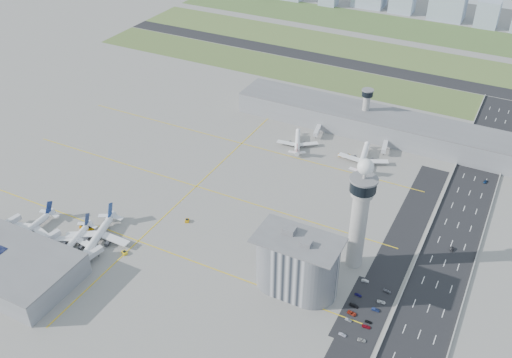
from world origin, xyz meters
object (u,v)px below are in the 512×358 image
at_px(tug_2, 124,252).
at_px(car_lot_3, 354,305).
at_px(car_lot_2, 352,313).
at_px(car_lot_9, 376,310).
at_px(airplane_near_a, 28,227).
at_px(car_hw_4, 478,135).
at_px(tug_1, 90,228).
at_px(car_lot_7, 366,327).
at_px(car_lot_10, 381,302).
at_px(airplane_far_a, 298,139).
at_px(car_lot_1, 348,320).
at_px(car_lot_4, 358,295).
at_px(admin_building, 297,264).
at_px(tug_4, 341,155).
at_px(car_lot_0, 342,334).
at_px(car_lot_11, 387,291).
at_px(car_hw_2, 485,182).
at_px(jet_bridge_far_0, 319,128).
at_px(car_lot_5, 365,281).
at_px(car_lot_6, 362,340).
at_px(car_hw_1, 452,249).
at_px(tug_5, 348,155).
at_px(tug_0, 83,226).
at_px(airplane_near_b, 72,239).
at_px(car_lot_8, 368,322).
at_px(airplane_far_b, 364,154).
at_px(secondary_tower, 366,106).
at_px(jet_bridge_near_2, 81,264).
at_px(airplane_near_c, 96,234).
at_px(tug_3, 187,220).
at_px(control_tower, 360,210).

xyz_separation_m(tug_2, car_lot_3, (122.76, 20.56, -0.27)).
relative_size(car_lot_2, car_lot_9, 1.19).
xyz_separation_m(airplane_near_a, car_hw_4, (204.88, 232.68, -4.92)).
distance_m(tug_1, car_lot_7, 162.42).
xyz_separation_m(tug_2, car_lot_2, (123.45, 15.37, -0.29)).
xyz_separation_m(car_lot_2, car_lot_10, (10.27, 13.49, -0.05)).
xyz_separation_m(airplane_far_a, car_lot_1, (87.17, -137.24, -4.32)).
bearing_deg(car_lot_4, admin_building, 111.04).
bearing_deg(tug_4, car_lot_0, -9.67).
xyz_separation_m(car_lot_7, car_hw_4, (15.03, 210.54, -0.01)).
distance_m(car_lot_11, car_hw_2, 126.18).
distance_m(jet_bridge_far_0, car_lot_5, 156.60).
xyz_separation_m(airplane_far_a, car_lot_0, (87.66, -146.85, -4.25)).
xyz_separation_m(admin_building, car_lot_10, (41.62, 8.99, -14.72)).
height_order(car_lot_6, car_hw_1, car_hw_1).
bearing_deg(car_lot_10, car_lot_11, -9.29).
bearing_deg(jet_bridge_far_0, tug_5, 42.55).
relative_size(tug_0, car_lot_5, 0.95).
bearing_deg(airplane_near_b, tug_0, -167.56).
distance_m(tug_2, car_lot_8, 132.79).
xyz_separation_m(airplane_far_b, car_lot_1, (39.10, -137.89, -5.08)).
bearing_deg(admin_building, car_lot_7, -12.99).
bearing_deg(tug_1, tug_0, -142.24).
distance_m(secondary_tower, car_lot_5, 162.25).
bearing_deg(car_lot_9, jet_bridge_far_0, 27.84).
relative_size(airplane_near_b, car_lot_5, 9.54).
xyz_separation_m(tug_2, car_lot_5, (122.07, 39.24, -0.30)).
bearing_deg(car_lot_7, airplane_near_b, 89.38).
distance_m(tug_4, tug_5, 4.96).
distance_m(jet_bridge_far_0, tug_4, 36.96).
bearing_deg(jet_bridge_far_0, car_lot_8, 19.35).
distance_m(jet_bridge_far_0, car_lot_2, 178.16).
bearing_deg(admin_building, car_lot_3, 1.29).
height_order(secondary_tower, car_hw_4, secondary_tower).
bearing_deg(airplane_near_b, secondary_tower, 143.14).
bearing_deg(airplane_near_a, tug_2, 99.97).
bearing_deg(car_hw_1, car_lot_11, -118.12).
xyz_separation_m(tug_2, car_lot_9, (132.77, 22.67, -0.29)).
xyz_separation_m(car_lot_0, car_hw_2, (37.93, 159.31, -0.07)).
bearing_deg(car_lot_2, car_lot_9, -44.61).
bearing_deg(jet_bridge_near_2, airplane_near_c, 27.17).
xyz_separation_m(tug_3, car_lot_1, (108.65, -28.28, -0.34)).
bearing_deg(car_hw_4, tug_3, -133.05).
bearing_deg(airplane_near_b, airplane_far_b, 133.65).
xyz_separation_m(tug_0, car_lot_8, (166.98, 7.00, -0.50)).
xyz_separation_m(car_lot_0, car_lot_8, (8.19, 12.77, -0.07)).
height_order(tug_2, car_lot_10, tug_2).
bearing_deg(car_hw_1, car_lot_5, -130.10).
xyz_separation_m(airplane_near_c, car_hw_2, (180.74, 160.01, -5.64)).
distance_m(control_tower, admin_building, 41.10).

